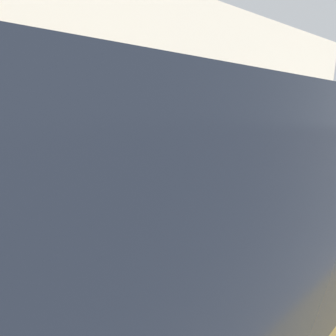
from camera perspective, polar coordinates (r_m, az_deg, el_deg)
ground_plane at (r=2.51m, az=3.02°, el=-30.59°), size 60.00×60.00×0.00m
sidewalk at (r=4.13m, az=-17.26°, el=-11.63°), size 24.00×2.80×0.13m
building_facade at (r=5.69m, az=-25.67°, el=16.96°), size 24.00×0.30×4.55m
parking_meter at (r=2.98m, az=0.00°, el=2.29°), size 0.22×0.14×1.48m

